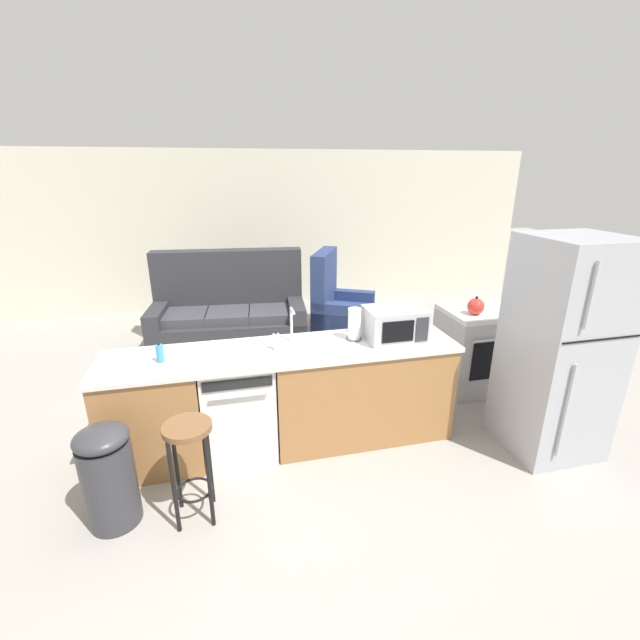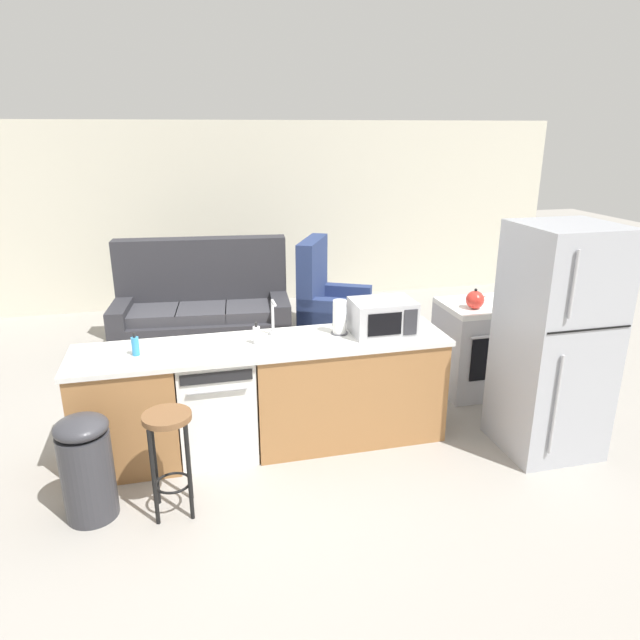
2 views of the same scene
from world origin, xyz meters
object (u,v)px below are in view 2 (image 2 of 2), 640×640
Objects in this scene: soap_bottle at (257,335)px; stove_range at (479,347)px; paper_towel_roll at (340,318)px; microwave at (382,317)px; bar_stool at (169,442)px; couch at (203,315)px; trash_bin at (87,466)px; refrigerator at (555,341)px; dish_soap_bottle at (135,346)px; kettle at (475,300)px; armchair at (328,306)px; dishwasher at (216,404)px.

stove_range is at bearing 13.73° from soap_bottle.
microwave is at bearing -11.80° from paper_towel_roll.
paper_towel_roll is 1.66m from bar_stool.
couch reaches higher than soap_bottle.
stove_range is 3.68m from trash_bin.
dish_soap_bottle is at bearing 170.45° from refrigerator.
kettle is at bearing 99.66° from refrigerator.
refrigerator reaches higher than soap_bottle.
armchair is (1.93, 3.23, -0.19)m from bar_stool.
paper_towel_roll reaches higher than soap_bottle.
stove_range is at bearing 89.99° from refrigerator.
stove_range is 4.39× the size of kettle.
soap_bottle is 0.86× the size of kettle.
refrigerator is 3.29m from armchair.
microwave reaches higher than bar_stool.
kettle is 0.28× the size of bar_stool.
paper_towel_roll is at bearing 3.90° from dishwasher.
refrigerator is 6.50× the size of paper_towel_roll.
stove_range is at bearing -62.51° from armchair.
soap_bottle is 2.14m from kettle.
stove_range reaches higher than dishwasher.
trash_bin is 0.36× the size of couch.
trash_bin is at bearing -161.51° from stove_range.
paper_towel_roll is (-0.34, 0.07, -0.00)m from microwave.
dishwasher is at bearing 179.95° from microwave.
dish_soap_bottle is (-3.16, -0.57, 0.52)m from stove_range.
armchair is at bearing 59.17° from bar_stool.
kettle reaches higher than soap_bottle.
dish_soap_bottle is 3.37m from armchair.
refrigerator reaches higher than dish_soap_bottle.
trash_bin is at bearing -106.70° from couch.
soap_bottle and dish_soap_bottle have the same top height.
kettle is at bearing 22.05° from bar_stool.
kettle is 0.17× the size of armchair.
bar_stool is (-0.69, -0.70, -0.44)m from soap_bottle.
paper_towel_roll is at bearing -163.08° from stove_range.
kettle is 3.04m from bar_stool.
armchair is (2.47, 3.14, -0.03)m from trash_bin.
trash_bin is at bearing 171.00° from bar_stool.
dish_soap_bottle is at bearing -179.09° from soap_bottle.
paper_towel_roll is 0.14× the size of couch.
paper_towel_roll is 1.38× the size of kettle.
couch is 1.56m from armchair.
dishwasher is at bearing 179.38° from soap_bottle.
bar_stool is at bearing -116.48° from dishwasher.
paper_towel_roll reaches higher than microwave.
soap_bottle is at bearing 0.91° from dish_soap_bottle.
stove_range is at bearing 23.02° from bar_stool.
kettle is 3.19m from couch.
soap_bottle is (-2.26, -0.55, 0.52)m from stove_range.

